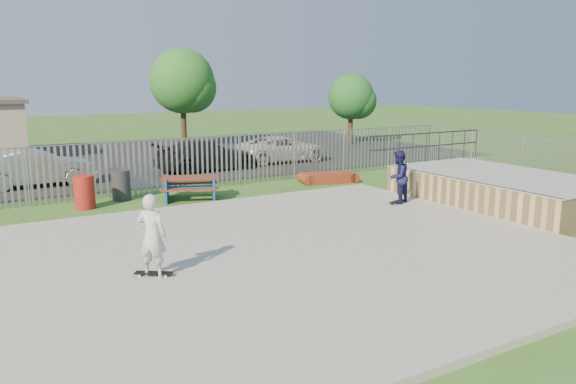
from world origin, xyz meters
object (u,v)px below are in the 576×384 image
trash_bin_red (84,192)px  car_silver (37,168)px  tree_right (351,97)px  picnic_table (190,188)px  tree_mid (182,81)px  car_white (283,149)px  skater_white (152,235)px  funbox (328,178)px  trash_bin_grey (121,185)px  car_dark (206,155)px  skater_navy (398,177)px

trash_bin_red → car_silver: 5.12m
tree_right → picnic_table: bearing=-144.1°
tree_mid → car_white: bearing=-74.4°
tree_mid → tree_right: 10.83m
car_silver → skater_white: bearing=-177.8°
picnic_table → trash_bin_red: trash_bin_red is taller
picnic_table → skater_white: 8.41m
funbox → skater_white: bearing=-129.2°
picnic_table → funbox: 6.13m
trash_bin_red → car_silver: size_ratio=0.25×
trash_bin_grey → car_silver: 4.85m
funbox → trash_bin_red: (-9.65, 0.14, 0.35)m
car_white → skater_white: size_ratio=2.71×
trash_bin_red → trash_bin_grey: trash_bin_red is taller
skater_white → funbox: bearing=-97.5°
car_dark → skater_navy: bearing=-169.5°
car_white → car_silver: bearing=96.8°
trash_bin_red → skater_navy: (8.98, -5.14, 0.48)m
trash_bin_grey → tree_mid: 15.72m
picnic_table → tree_right: tree_right is taller
trash_bin_red → car_dark: car_dark is taller
tree_mid → skater_white: (-8.87, -22.11, -3.05)m
tree_right → skater_white: tree_right is taller
funbox → car_silver: size_ratio=0.49×
skater_white → tree_mid: bearing=-67.7°
skater_navy → skater_white: same height
car_white → skater_white: skater_white is taller
tree_mid → picnic_table: bearing=-109.6°
car_silver → car_dark: size_ratio=0.92×
funbox → trash_bin_red: bearing=-168.5°
car_white → skater_navy: skater_navy is taller
car_silver → car_white: size_ratio=0.93×
funbox → car_dark: bearing=132.3°
car_silver → trash_bin_grey: bearing=-153.5°
skater_white → skater_navy: bearing=-119.0°
tree_right → skater_white: (-19.10, -18.69, -2.05)m
funbox → car_silver: bearing=166.0°
car_white → tree_mid: tree_mid is taller
trash_bin_red → tree_right: bearing=29.6°
tree_mid → skater_navy: 19.57m
skater_navy → trash_bin_grey: bearing=-56.8°
skater_navy → picnic_table: bearing=-60.1°
tree_mid → car_silver: bearing=-136.2°
car_white → tree_right: 9.58m
funbox → trash_bin_grey: (-8.26, 0.88, 0.33)m
car_dark → skater_navy: skater_navy is taller
tree_mid → skater_white: size_ratio=3.44×
car_silver → tree_right: bearing=-74.6°
funbox → tree_mid: tree_mid is taller
car_silver → skater_navy: 14.15m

